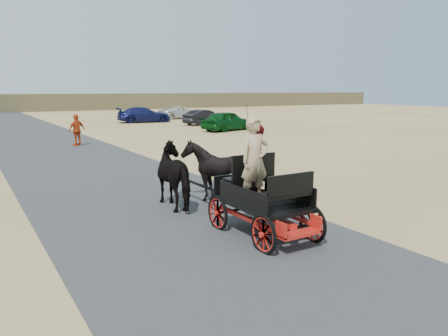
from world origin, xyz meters
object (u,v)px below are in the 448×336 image
pedestrian (77,130)px  car_a (227,121)px  car_c (144,115)px  horse_right (215,171)px  car_b (204,117)px  carriage (263,218)px  horse_left (178,175)px  car_d (182,112)px

pedestrian → car_a: size_ratio=0.40×
car_c → horse_right: bearing=171.6°
pedestrian → car_b: pedestrian is taller
car_b → horse_right: bearing=138.1°
carriage → horse_right: horse_right is taller
car_a → car_c: size_ratio=0.88×
car_b → pedestrian: bearing=111.4°
car_a → horse_left: bearing=128.1°
carriage → horse_left: (-0.55, 3.00, 0.49)m
horse_left → pedestrian: 14.35m
car_b → car_c: 6.35m
horse_left → car_a: (12.35, 17.63, -0.11)m
horse_right → carriage: bearing=79.6°
car_c → car_d: bearing=-51.6°
carriage → horse_right: bearing=79.6°
horse_left → pedestrian: pedestrian is taller
horse_left → pedestrian: bearing=-92.7°
car_b → car_d: size_ratio=0.83×
car_d → horse_left: bearing=154.4°
carriage → car_c: size_ratio=0.49×
car_a → carriage: bearing=133.3°
car_b → carriage: bearing=139.9°
horse_right → car_c: 30.07m
horse_right → car_d: size_ratio=0.36×
pedestrian → car_a: bearing=171.3°
car_a → car_d: (3.06, 14.12, -0.08)m
horse_right → car_d: horse_right is taller
car_c → car_b: bearing=-136.9°
carriage → car_a: 23.77m
horse_right → car_b: bearing=-118.1°
carriage → horse_left: size_ratio=1.20×
pedestrian → horse_left: bearing=62.8°
carriage → pedestrian: bearing=89.6°
car_c → car_a: bearing=-159.3°
pedestrian → car_b: (12.93, 9.12, -0.21)m
carriage → horse_right: 3.09m
car_d → pedestrian: bearing=140.0°
car_c → carriage: bearing=172.3°
pedestrian → horse_right: bearing=67.2°
car_a → car_d: size_ratio=0.91×
car_b → car_d: 8.48m
pedestrian → car_a: (11.67, 3.29, -0.12)m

